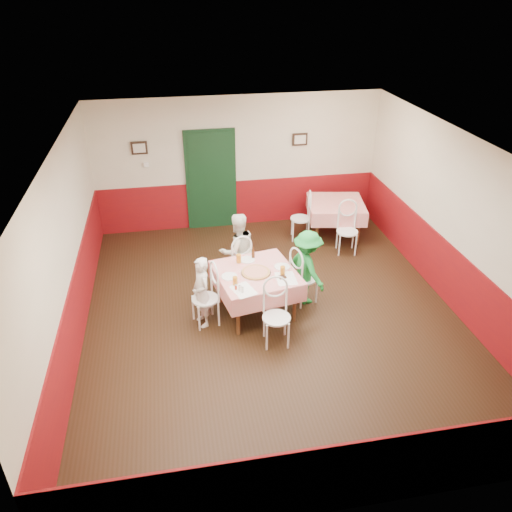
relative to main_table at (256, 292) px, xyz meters
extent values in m
plane|color=black|center=(0.24, -0.12, -0.38)|extent=(7.00, 7.00, 0.00)
plane|color=white|center=(0.24, -0.12, 2.42)|extent=(7.00, 7.00, 0.00)
cube|color=beige|center=(0.24, 3.38, 1.02)|extent=(6.00, 0.10, 2.80)
cube|color=beige|center=(0.24, -3.62, 1.02)|extent=(6.00, 0.10, 2.80)
cube|color=beige|center=(-2.76, -0.12, 1.02)|extent=(0.10, 7.00, 2.80)
cube|color=beige|center=(3.24, -0.12, 1.02)|extent=(0.10, 7.00, 2.80)
cube|color=maroon|center=(0.24, 3.36, 0.12)|extent=(6.00, 0.03, 1.00)
cube|color=maroon|center=(0.24, -3.61, 0.12)|extent=(6.00, 0.03, 1.00)
cube|color=maroon|center=(-2.74, -0.12, 0.12)|extent=(0.03, 7.00, 1.00)
cube|color=maroon|center=(3.23, -0.12, 0.12)|extent=(0.03, 7.00, 1.00)
cube|color=black|center=(-0.36, 3.33, 0.68)|extent=(0.96, 0.06, 2.10)
cube|color=black|center=(-1.76, 3.33, 1.48)|extent=(0.32, 0.03, 0.26)
cube|color=black|center=(1.54, 3.33, 1.48)|extent=(0.32, 0.03, 0.26)
cube|color=white|center=(-1.66, 3.33, 1.12)|extent=(0.10, 0.03, 0.10)
cube|color=red|center=(0.00, 0.00, 0.00)|extent=(1.42, 1.42, 0.77)
cube|color=red|center=(2.13, 2.42, 0.00)|extent=(1.30, 1.30, 0.77)
cylinder|color=#B74723|center=(-0.01, -0.03, 0.40)|extent=(0.52, 0.52, 0.03)
cylinder|color=white|center=(-0.43, -0.07, 0.39)|extent=(0.29, 0.29, 0.01)
cylinder|color=white|center=(0.44, 0.07, 0.39)|extent=(0.29, 0.29, 0.01)
cylinder|color=white|center=(-0.07, 0.39, 0.39)|extent=(0.29, 0.29, 0.01)
cylinder|color=#BF7219|center=(-0.38, -0.31, 0.45)|extent=(0.09, 0.09, 0.14)
cylinder|color=#BF7219|center=(0.40, -0.15, 0.46)|extent=(0.09, 0.09, 0.14)
cylinder|color=#BF7219|center=(-0.22, 0.35, 0.46)|extent=(0.09, 0.09, 0.14)
cylinder|color=#381C0A|center=(0.03, 0.44, 0.48)|extent=(0.06, 0.06, 0.19)
cylinder|color=silver|center=(-0.33, -0.48, 0.43)|extent=(0.04, 0.04, 0.09)
cylinder|color=silver|center=(-0.30, -0.54, 0.43)|extent=(0.04, 0.04, 0.09)
cylinder|color=#B23319|center=(-0.39, -0.44, 0.43)|extent=(0.04, 0.04, 0.09)
cube|color=white|center=(-0.28, -0.48, 0.39)|extent=(0.41, 0.47, 0.00)
cube|color=white|center=(0.42, -0.28, 0.39)|extent=(0.31, 0.41, 0.00)
cube|color=black|center=(0.37, -0.24, 0.40)|extent=(0.12, 0.11, 0.02)
imported|color=gray|center=(-0.89, -0.16, 0.21)|extent=(0.40, 0.49, 1.18)
imported|color=gray|center=(-0.16, 0.89, 0.31)|extent=(0.79, 0.69, 1.37)
imported|color=gray|center=(0.89, 0.16, 0.28)|extent=(0.73, 0.95, 1.30)
camera|label=1|loc=(-1.21, -6.62, 4.48)|focal=35.00mm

